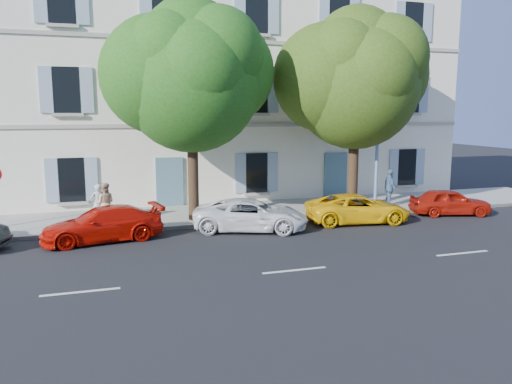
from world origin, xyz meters
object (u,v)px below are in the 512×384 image
object	(u,v)px
car_white_coupe	(251,215)
tree_left	(191,83)
pedestrian_a	(98,203)
pedestrian_b	(105,203)
street_lamp	(380,113)
pedestrian_c	(390,188)
car_red_coupe	(103,224)
tree_right	(356,86)
car_yellow_supercar	(358,208)
car_red_hatchback	(450,202)

from	to	relation	value
car_white_coupe	tree_left	size ratio (longest dim) A/B	0.51
pedestrian_a	pedestrian_b	bearing A→B (deg)	128.41
car_white_coupe	pedestrian_a	bearing A→B (deg)	85.74
street_lamp	pedestrian_c	size ratio (longest dim) A/B	4.36
pedestrian_a	pedestrian_b	xyz separation A→B (m)	(0.26, -0.17, 0.03)
tree_left	pedestrian_c	bearing A→B (deg)	0.32
tree_left	street_lamp	distance (m)	8.63
car_red_coupe	pedestrian_c	distance (m)	13.34
car_red_coupe	tree_right	distance (m)	12.46
tree_right	pedestrian_a	distance (m)	12.30
pedestrian_c	tree_left	bearing A→B (deg)	97.68
car_white_coupe	pedestrian_b	bearing A→B (deg)	86.18
tree_right	car_yellow_supercar	bearing A→B (deg)	-111.72
pedestrian_a	car_red_coupe	bearing A→B (deg)	74.08
tree_right	car_white_coupe	bearing A→B (deg)	-160.11
car_red_coupe	car_red_hatchback	bearing A→B (deg)	81.01
tree_right	pedestrian_c	world-z (taller)	tree_right
tree_left	street_lamp	xyz separation A→B (m)	(8.54, -0.38, -1.20)
car_yellow_supercar	tree_left	xyz separation A→B (m)	(-6.65, 2.01, 5.19)
car_red_coupe	tree_right	bearing A→B (deg)	90.64
tree_left	tree_right	bearing A→B (deg)	0.04
car_yellow_supercar	car_red_hatchback	world-z (taller)	car_yellow_supercar
street_lamp	car_white_coupe	bearing A→B (deg)	-166.29
car_red_hatchback	pedestrian_b	xyz separation A→B (m)	(-15.00, 2.27, 0.38)
car_yellow_supercar	pedestrian_a	size ratio (longest dim) A/B	2.74
car_red_hatchback	street_lamp	distance (m)	5.14
car_white_coupe	street_lamp	xyz separation A→B (m)	(6.62, 1.62, 3.96)
car_white_coupe	tree_right	xyz separation A→B (m)	(5.54, 2.00, 5.18)
car_red_hatchback	pedestrian_c	size ratio (longest dim) A/B	1.96
car_white_coupe	pedestrian_b	distance (m)	6.00
tree_right	pedestrian_a	size ratio (longest dim) A/B	5.52
car_red_hatchback	pedestrian_a	size ratio (longest dim) A/B	2.21
car_white_coupe	car_red_hatchback	size ratio (longest dim) A/B	1.28
pedestrian_a	pedestrian_c	size ratio (longest dim) A/B	0.89
car_yellow_supercar	pedestrian_c	bearing A→B (deg)	-45.48
car_red_coupe	tree_right	xyz separation A→B (m)	(11.15, 1.97, 5.18)
car_red_hatchback	tree_left	distance (m)	12.68
pedestrian_b	car_red_hatchback	bearing A→B (deg)	179.69
tree_right	pedestrian_c	size ratio (longest dim) A/B	4.90
tree_right	street_lamp	xyz separation A→B (m)	(1.08, -0.39, -1.21)
car_red_coupe	pedestrian_b	distance (m)	2.41
car_red_coupe	tree_right	size ratio (longest dim) A/B	0.49
car_yellow_supercar	street_lamp	xyz separation A→B (m)	(1.89, 1.63, 3.98)
street_lamp	car_red_coupe	bearing A→B (deg)	-172.62
tree_left	pedestrian_b	world-z (taller)	tree_left
car_red_coupe	pedestrian_b	size ratio (longest dim) A/B	2.59
car_white_coupe	car_yellow_supercar	xyz separation A→B (m)	(4.74, -0.01, -0.02)
car_yellow_supercar	car_red_hatchback	xyz separation A→B (m)	(4.77, 0.15, -0.01)
car_yellow_supercar	car_red_hatchback	distance (m)	4.77
car_yellow_supercar	street_lamp	size ratio (longest dim) A/B	0.56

